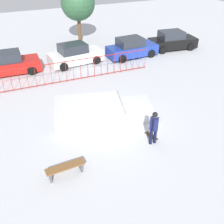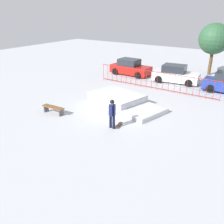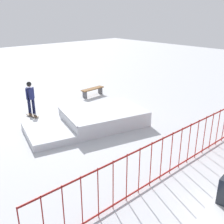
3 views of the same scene
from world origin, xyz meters
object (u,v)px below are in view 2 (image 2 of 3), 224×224
skateboard (119,125)px  parked_car_white (175,75)px  distant_tree (214,39)px  skater (112,112)px  skate_ramp (121,101)px  parked_car_red (130,68)px  park_bench (53,108)px

skateboard → parked_car_white: parked_car_white is taller
skateboard → parked_car_white: 10.63m
skateboard → distant_tree: bearing=163.6°
skater → skateboard: skater is taller
skater → skateboard: (0.19, 0.42, -0.93)m
skate_ramp → skateboard: bearing=-46.2°
skate_ramp → skater: (1.50, -3.39, 0.69)m
skater → skateboard: 1.04m
parked_car_red → park_bench: bearing=-83.8°
park_bench → distant_tree: distant_tree is taller
parked_car_white → parked_car_red: bearing=172.2°
park_bench → distant_tree: bearing=70.3°
skater → skateboard: bearing=158.6°
skateboard → park_bench: (-4.51, -0.83, 0.28)m
park_bench → distant_tree: (5.77, 16.12, 3.19)m
skateboard → parked_car_red: (-5.46, 10.69, 0.65)m
park_bench → skater: bearing=5.4°
skate_ramp → distant_tree: distant_tree is taller
parked_car_white → distant_tree: size_ratio=0.84×
skate_ramp → skateboard: 3.42m
park_bench → parked_car_red: 11.57m
distant_tree → skate_ramp: bearing=-103.5°
skate_ramp → skater: size_ratio=3.40×
skater → distant_tree: size_ratio=0.34×
park_bench → distant_tree: 17.42m
park_bench → distant_tree: size_ratio=0.32×
skate_ramp → parked_car_white: parked_car_white is taller
skater → park_bench: bearing=-82.1°
parked_car_red → distant_tree: bearing=35.9°
skater → parked_car_red: size_ratio=0.42×
skate_ramp → parked_car_red: bearing=130.2°
skate_ramp → parked_car_red: (-3.77, 7.73, 0.41)m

